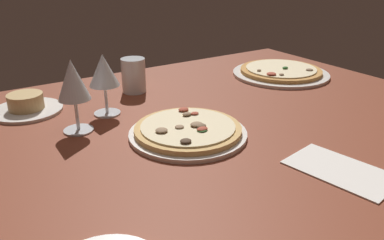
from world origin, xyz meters
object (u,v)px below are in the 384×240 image
at_px(wine_glass_near, 73,83).
at_px(water_glass, 134,77).
at_px(pizza_main, 188,131).
at_px(wine_glass_far, 104,72).
at_px(pizza_side, 281,72).
at_px(paper_menu, 340,170).
at_px(ramekin_on_saucer, 26,105).

bearing_deg(wine_glass_near, water_glass, 39.14).
relative_size(wine_glass_near, water_glass, 1.68).
bearing_deg(pizza_main, wine_glass_far, 114.74).
xyz_separation_m(pizza_main, wine_glass_far, (-0.11, 0.23, 0.10)).
bearing_deg(wine_glass_near, pizza_side, 5.99).
bearing_deg(pizza_side, pizza_main, -155.69).
xyz_separation_m(wine_glass_far, wine_glass_near, (-0.10, -0.06, 0.01)).
height_order(pizza_side, paper_menu, pizza_side).
height_order(pizza_main, wine_glass_near, wine_glass_near).
distance_m(ramekin_on_saucer, paper_menu, 0.79).
height_order(pizza_side, ramekin_on_saucer, ramekin_on_saucer).
bearing_deg(water_glass, pizza_side, -12.81).
relative_size(pizza_main, water_glass, 2.65).
bearing_deg(paper_menu, pizza_side, 44.85).
bearing_deg(pizza_main, paper_menu, -61.25).
height_order(wine_glass_far, paper_menu, wine_glass_far).
bearing_deg(wine_glass_near, paper_menu, -51.53).
bearing_deg(paper_menu, wine_glass_far, 106.70).
bearing_deg(paper_menu, water_glass, 90.90).
bearing_deg(wine_glass_far, wine_glass_near, -146.39).
bearing_deg(wine_glass_far, pizza_side, 1.13).
bearing_deg(water_glass, ramekin_on_saucer, 179.04).
bearing_deg(ramekin_on_saucer, pizza_side, -8.36).
height_order(pizza_side, wine_glass_near, wine_glass_near).
bearing_deg(wine_glass_far, paper_menu, -62.97).
bearing_deg(paper_menu, pizza_main, 108.41).
height_order(pizza_side, wine_glass_far, wine_glass_far).
xyz_separation_m(ramekin_on_saucer, wine_glass_far, (0.17, -0.13, 0.10)).
bearing_deg(water_glass, wine_glass_near, -140.86).
relative_size(wine_glass_near, paper_menu, 0.88).
height_order(pizza_main, paper_menu, pizza_main).
distance_m(pizza_main, wine_glass_near, 0.28).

